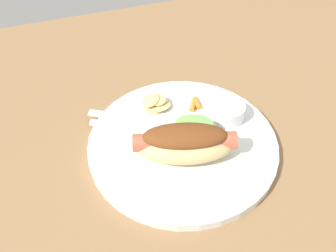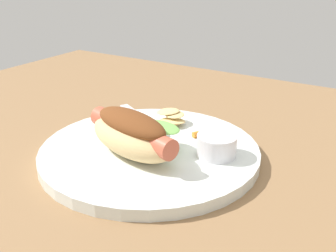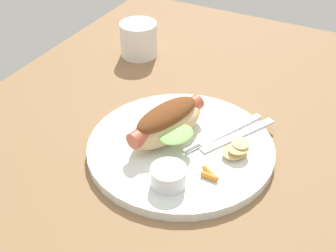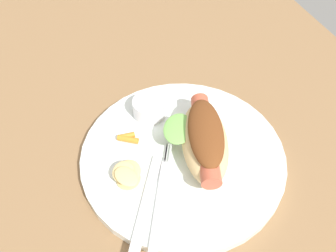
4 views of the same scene
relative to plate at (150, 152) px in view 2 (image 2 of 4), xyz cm
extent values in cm
cube|color=olive|center=(-1.87, -2.52, -1.70)|extent=(120.00, 90.00, 1.80)
cylinder|color=white|center=(0.00, 0.00, 0.00)|extent=(30.63, 30.63, 1.60)
ellipsoid|color=#DBB77A|center=(0.85, 2.95, 3.23)|extent=(16.20, 10.55, 4.86)
cylinder|color=#C1563D|center=(0.85, 2.95, 4.08)|extent=(15.69, 6.97, 2.77)
ellipsoid|color=brown|center=(0.85, 2.95, 5.33)|extent=(13.58, 8.33, 2.76)
ellipsoid|color=#7FC65B|center=(-2.17, -0.14, 4.20)|extent=(7.26, 6.43, 1.05)
cylinder|color=white|center=(-9.07, -2.06, 2.26)|extent=(5.33, 5.33, 2.93)
cube|color=silver|center=(7.27, -5.92, 1.00)|extent=(12.85, 6.87, 0.40)
cube|color=silver|center=(-0.16, -1.95, 1.00)|extent=(3.03, 1.63, 0.40)
cube|color=silver|center=(-0.35, -2.35, 1.00)|extent=(3.03, 1.63, 0.40)
cube|color=silver|center=(-0.54, -2.76, 1.00)|extent=(3.03, 1.63, 0.40)
cube|color=silver|center=(6.50, -7.55, 0.98)|extent=(14.04, 8.57, 0.36)
ellipsoid|color=#E4C47D|center=(2.11, -8.91, 1.05)|extent=(4.64, 4.43, 0.50)
ellipsoid|color=#E4C47D|center=(1.28, -8.60, 1.50)|extent=(4.27, 3.82, 0.95)
ellipsoid|color=#E4C47D|center=(1.55, -9.39, 2.25)|extent=(4.60, 4.40, 0.80)
ellipsoid|color=#E4C47D|center=(2.66, -9.21, 2.59)|extent=(4.53, 4.20, 0.93)
cylinder|color=orange|center=(-4.61, -7.27, 1.25)|extent=(2.50, 3.27, 0.90)
cylinder|color=orange|center=(-5.29, -7.21, 1.25)|extent=(1.01, 2.34, 0.90)
camera|label=1|loc=(15.49, 39.00, 47.12)|focal=41.41mm
camera|label=2|loc=(-28.96, 42.00, 25.46)|focal=43.17mm
camera|label=3|loc=(-53.64, -25.78, 48.76)|focal=49.99mm
camera|label=4|loc=(28.14, -11.77, 41.69)|focal=36.22mm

